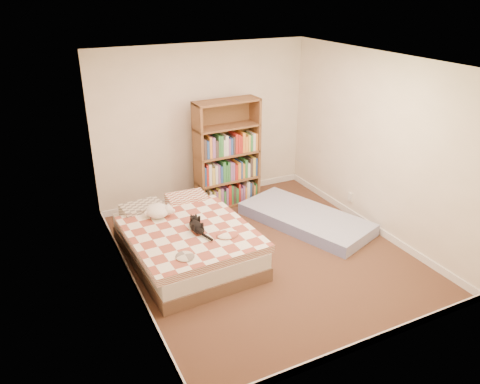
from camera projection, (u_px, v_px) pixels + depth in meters
name	position (u px, v px, depth m)	size (l,w,h in m)	color
room	(265.00, 170.00, 5.76)	(3.51, 4.01, 2.51)	#4F2E22
bed	(185.00, 240.00, 6.07)	(1.54, 2.06, 0.53)	brown
bookshelf	(227.00, 168.00, 7.41)	(1.04, 0.39, 1.71)	brown
floor_mattress	(305.00, 219.00, 6.96)	(0.87, 1.94, 0.17)	#7682C5
black_cat	(196.00, 226.00, 5.82)	(0.24, 0.59, 0.13)	black
white_dog	(159.00, 211.00, 6.14)	(0.39, 0.41, 0.16)	white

